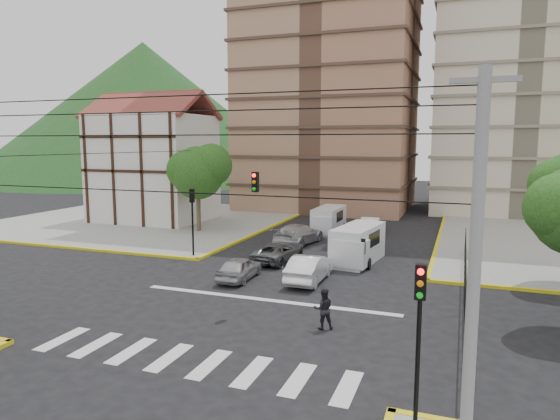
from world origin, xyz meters
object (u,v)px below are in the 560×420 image
at_px(car_silver_front_left, 239,268).
at_px(pedestrian_crosswalk, 323,309).
at_px(van_right_lane, 357,245).
at_px(van_left_lane, 328,221).
at_px(car_white_front_right, 309,268).
at_px(traffic_light_nw, 192,211).
at_px(traffic_light_se, 419,320).

bearing_deg(car_silver_front_left, pedestrian_crosswalk, 137.08).
height_order(van_right_lane, van_left_lane, van_right_lane).
relative_size(van_right_lane, van_left_lane, 1.13).
relative_size(car_silver_front_left, car_white_front_right, 0.84).
xyz_separation_m(traffic_light_nw, van_left_lane, (6.05, 11.70, -2.08)).
height_order(traffic_light_nw, van_left_lane, traffic_light_nw).
bearing_deg(van_right_lane, traffic_light_nw, -160.10).
bearing_deg(van_right_lane, van_left_lane, 122.66).
height_order(traffic_light_se, van_left_lane, traffic_light_se).
height_order(van_left_lane, car_white_front_right, van_left_lane).
height_order(traffic_light_nw, car_silver_front_left, traffic_light_nw).
bearing_deg(traffic_light_se, car_white_front_right, 117.85).
bearing_deg(van_right_lane, pedestrian_crosswalk, -77.32).
relative_size(van_right_lane, car_silver_front_left, 1.43).
bearing_deg(van_left_lane, van_right_lane, -64.27).
bearing_deg(car_white_front_right, car_silver_front_left, 14.15).
height_order(van_right_lane, car_white_front_right, van_right_lane).
height_order(traffic_light_se, van_right_lane, traffic_light_se).
bearing_deg(car_white_front_right, van_right_lane, -108.23).
xyz_separation_m(traffic_light_se, van_right_lane, (-5.18, 17.82, -1.98)).
relative_size(traffic_light_se, car_white_front_right, 0.98).
bearing_deg(car_silver_front_left, van_right_lane, -133.59).
relative_size(traffic_light_se, van_right_lane, 0.82).
relative_size(van_right_lane, car_white_front_right, 1.19).
bearing_deg(pedestrian_crosswalk, van_right_lane, -109.54).
height_order(car_white_front_right, pedestrian_crosswalk, pedestrian_crosswalk).
bearing_deg(traffic_light_nw, van_left_lane, 62.66).
height_order(traffic_light_se, traffic_light_nw, same).
height_order(traffic_light_nw, car_white_front_right, traffic_light_nw).
bearing_deg(car_white_front_right, van_left_lane, -79.61).
bearing_deg(car_white_front_right, traffic_light_se, 117.38).
xyz_separation_m(van_right_lane, car_white_front_right, (-1.60, -4.99, -0.39)).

